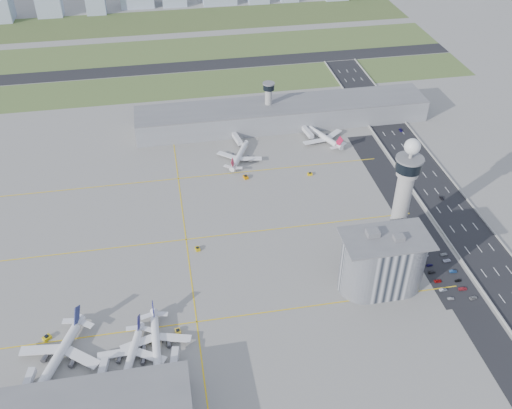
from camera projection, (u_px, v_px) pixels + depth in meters
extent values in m
plane|color=gray|center=(268.00, 268.00, 295.16)|extent=(1000.00, 1000.00, 0.00)
cube|color=#49602D|center=(191.00, 85.00, 468.78)|extent=(480.00, 50.00, 0.08)
cube|color=#526931|center=(184.00, 50.00, 527.61)|extent=(480.00, 60.00, 0.08)
cube|color=#485B2B|center=(177.00, 21.00, 590.36)|extent=(480.00, 70.00, 0.08)
cube|color=black|center=(187.00, 67.00, 497.79)|extent=(480.00, 22.00, 0.10)
cube|color=black|center=(474.00, 242.00, 311.56)|extent=(28.00, 500.00, 0.10)
cube|color=#9E9E99|center=(450.00, 244.00, 309.23)|extent=(0.60, 500.00, 1.20)
cube|color=#9E9E99|center=(498.00, 238.00, 313.23)|extent=(0.60, 500.00, 1.20)
cube|color=black|center=(439.00, 259.00, 300.15)|extent=(18.00, 260.00, 0.08)
cube|color=black|center=(446.00, 276.00, 290.45)|extent=(20.00, 44.00, 0.10)
cube|color=yellow|center=(197.00, 322.00, 265.91)|extent=(260.00, 0.60, 0.01)
cube|color=yellow|center=(186.00, 239.00, 312.98)|extent=(260.00, 0.60, 0.01)
cube|color=yellow|center=(178.00, 179.00, 360.04)|extent=(260.00, 0.60, 0.01)
cube|color=yellow|center=(186.00, 239.00, 312.98)|extent=(0.60, 260.00, 0.01)
cylinder|color=#ADAAA5|center=(401.00, 207.00, 297.24)|extent=(8.40, 8.40, 48.00)
cylinder|color=#ADAAA5|center=(408.00, 172.00, 283.96)|extent=(11.00, 11.00, 4.00)
cylinder|color=black|center=(409.00, 165.00, 281.55)|extent=(13.00, 13.00, 6.00)
cylinder|color=slate|center=(410.00, 159.00, 279.43)|extent=(14.00, 14.00, 1.00)
cylinder|color=#ADAAA5|center=(411.00, 154.00, 277.93)|extent=(1.60, 1.60, 5.00)
sphere|color=white|center=(412.00, 147.00, 275.21)|extent=(8.00, 8.00, 8.00)
cylinder|color=#ADAAA5|center=(268.00, 106.00, 408.66)|extent=(5.00, 5.00, 28.00)
cylinder|color=black|center=(269.00, 87.00, 399.61)|extent=(8.00, 8.00, 4.00)
cylinder|color=slate|center=(269.00, 83.00, 398.10)|extent=(8.60, 8.60, 0.80)
cube|color=#B2B2B7|center=(382.00, 263.00, 276.28)|extent=(18.00, 24.00, 30.00)
cylinder|color=#B2B2B7|center=(365.00, 265.00, 275.00)|extent=(24.00, 24.00, 30.00)
cylinder|color=#B2B2B7|center=(400.00, 260.00, 277.57)|extent=(24.00, 24.00, 30.00)
cube|color=slate|center=(387.00, 238.00, 266.99)|extent=(42.00, 24.00, 0.80)
cube|color=slate|center=(373.00, 233.00, 267.52)|extent=(6.00, 5.00, 3.00)
cube|color=slate|center=(399.00, 238.00, 265.35)|extent=(5.00, 4.00, 2.40)
cube|color=gray|center=(282.00, 114.00, 412.45)|extent=(210.00, 32.00, 15.00)
cube|color=slate|center=(283.00, 104.00, 407.68)|extent=(210.00, 32.00, 0.80)
imported|color=silver|center=(451.00, 298.00, 277.14)|extent=(3.40, 1.61, 1.12)
imported|color=gray|center=(443.00, 290.00, 281.61)|extent=(4.09, 1.69, 1.32)
imported|color=#B31211|center=(438.00, 281.00, 286.61)|extent=(3.96, 1.92, 1.09)
imported|color=#252528|center=(432.00, 272.00, 291.73)|extent=(4.04, 1.91, 1.14)
imported|color=#1B1552|center=(430.00, 265.00, 295.87)|extent=(3.62, 1.63, 1.21)
imported|color=silver|center=(425.00, 256.00, 301.52)|extent=(3.76, 1.77, 1.19)
imported|color=gray|center=(473.00, 298.00, 277.41)|extent=(4.48, 2.63, 1.17)
imported|color=#B42934|center=(463.00, 289.00, 282.24)|extent=(4.56, 1.97, 1.31)
imported|color=black|center=(458.00, 280.00, 286.89)|extent=(3.52, 1.62, 1.17)
imported|color=navy|center=(453.00, 271.00, 292.04)|extent=(4.01, 1.72, 1.28)
imported|color=silver|center=(447.00, 260.00, 298.65)|extent=(4.39, 2.31, 1.18)
imported|color=#A4A6AA|center=(444.00, 254.00, 302.44)|extent=(4.37, 2.24, 1.21)
imported|color=black|center=(442.00, 198.00, 342.59)|extent=(1.42, 3.68, 1.20)
imported|color=navy|center=(401.00, 130.00, 407.95)|extent=(2.32, 4.33, 1.16)
imported|color=#949EA6|center=(357.00, 96.00, 450.94)|extent=(1.59, 3.60, 1.20)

